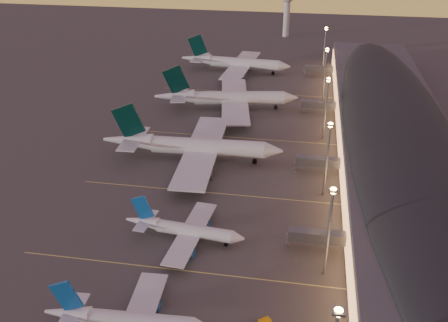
% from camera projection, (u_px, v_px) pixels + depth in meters
% --- Properties ---
extents(ground, '(700.00, 700.00, 0.00)m').
position_uv_depth(ground, '(188.00, 259.00, 134.57)').
color(ground, '#403D3B').
extents(airliner_narrow_south, '(37.63, 33.61, 13.45)m').
position_uv_depth(airliner_narrow_south, '(127.00, 321.00, 109.88)').
color(airliner_narrow_south, silver).
rests_on(airliner_narrow_south, ground).
extents(airliner_narrow_north, '(35.40, 31.74, 12.64)m').
position_uv_depth(airliner_narrow_north, '(184.00, 230.00, 140.97)').
color(airliner_narrow_north, silver).
rests_on(airliner_narrow_north, ground).
extents(airliner_wide_near, '(67.31, 61.26, 21.56)m').
position_uv_depth(airliner_wide_near, '(192.00, 146.00, 184.11)').
color(airliner_wide_near, silver).
rests_on(airliner_wide_near, ground).
extents(airliner_wide_mid, '(66.08, 60.96, 21.20)m').
position_uv_depth(airliner_wide_mid, '(227.00, 98.00, 230.22)').
color(airliner_wide_mid, silver).
rests_on(airliner_wide_mid, ground).
extents(airliner_wide_far, '(63.12, 57.69, 20.19)m').
position_uv_depth(airliner_wide_far, '(235.00, 63.00, 282.20)').
color(airliner_wide_far, silver).
rests_on(airliner_wide_far, ground).
extents(terminal_building, '(56.35, 255.00, 17.46)m').
position_uv_depth(terminal_building, '(396.00, 136.00, 184.64)').
color(terminal_building, '#4A4B4F').
rests_on(terminal_building, ground).
extents(light_masts, '(2.20, 217.20, 25.90)m').
position_uv_depth(light_masts, '(327.00, 117.00, 177.99)').
color(light_masts, gray).
rests_on(light_masts, ground).
extents(radar_tower, '(9.00, 9.00, 32.50)m').
position_uv_depth(radar_tower, '(287.00, 5.00, 350.70)').
color(radar_tower, silver).
rests_on(radar_tower, ground).
extents(lane_markings, '(90.00, 180.36, 0.00)m').
position_uv_depth(lane_markings, '(216.00, 185.00, 169.60)').
color(lane_markings, '#D8C659').
rests_on(lane_markings, ground).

